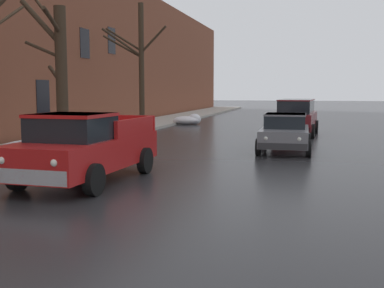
{
  "coord_description": "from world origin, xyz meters",
  "views": [
    {
      "loc": [
        3.75,
        -1.5,
        2.33
      ],
      "look_at": [
        0.69,
        10.62,
        0.91
      ],
      "focal_mm": 44.99,
      "sensor_mm": 36.0,
      "label": 1
    }
  ],
  "objects_px": {
    "sedan_grey_parked_kerbside_close": "(285,132)",
    "bare_tree_mid_block": "(59,73)",
    "bare_tree_far_down_block": "(140,64)",
    "suv_maroon_parked_kerbside_mid": "(296,116)",
    "pickup_truck_red_approaching_near_lane": "(85,147)"
  },
  "relations": [
    {
      "from": "sedan_grey_parked_kerbside_close",
      "to": "bare_tree_mid_block",
      "type": "bearing_deg",
      "value": -163.41
    },
    {
      "from": "bare_tree_far_down_block",
      "to": "suv_maroon_parked_kerbside_mid",
      "type": "relative_size",
      "value": 1.38
    },
    {
      "from": "pickup_truck_red_approaching_near_lane",
      "to": "sedan_grey_parked_kerbside_close",
      "type": "height_order",
      "value": "pickup_truck_red_approaching_near_lane"
    },
    {
      "from": "bare_tree_far_down_block",
      "to": "pickup_truck_red_approaching_near_lane",
      "type": "height_order",
      "value": "bare_tree_far_down_block"
    },
    {
      "from": "sedan_grey_parked_kerbside_close",
      "to": "suv_maroon_parked_kerbside_mid",
      "type": "height_order",
      "value": "suv_maroon_parked_kerbside_mid"
    },
    {
      "from": "suv_maroon_parked_kerbside_mid",
      "to": "sedan_grey_parked_kerbside_close",
      "type": "bearing_deg",
      "value": -91.35
    },
    {
      "from": "sedan_grey_parked_kerbside_close",
      "to": "pickup_truck_red_approaching_near_lane",
      "type": "bearing_deg",
      "value": -121.9
    },
    {
      "from": "bare_tree_far_down_block",
      "to": "sedan_grey_parked_kerbside_close",
      "type": "relative_size",
      "value": 1.73
    },
    {
      "from": "bare_tree_far_down_block",
      "to": "sedan_grey_parked_kerbside_close",
      "type": "distance_m",
      "value": 10.35
    },
    {
      "from": "pickup_truck_red_approaching_near_lane",
      "to": "sedan_grey_parked_kerbside_close",
      "type": "distance_m",
      "value": 8.59
    },
    {
      "from": "pickup_truck_red_approaching_near_lane",
      "to": "bare_tree_far_down_block",
      "type": "bearing_deg",
      "value": 104.5
    },
    {
      "from": "bare_tree_mid_block",
      "to": "bare_tree_far_down_block",
      "type": "distance_m",
      "value": 8.35
    },
    {
      "from": "bare_tree_mid_block",
      "to": "suv_maroon_parked_kerbside_mid",
      "type": "xyz_separation_m",
      "value": [
        8.12,
        9.28,
        -1.93
      ]
    },
    {
      "from": "bare_tree_far_down_block",
      "to": "sedan_grey_parked_kerbside_close",
      "type": "xyz_separation_m",
      "value": [
        7.96,
        -5.94,
        -2.9
      ]
    },
    {
      "from": "bare_tree_far_down_block",
      "to": "suv_maroon_parked_kerbside_mid",
      "type": "height_order",
      "value": "bare_tree_far_down_block"
    }
  ]
}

